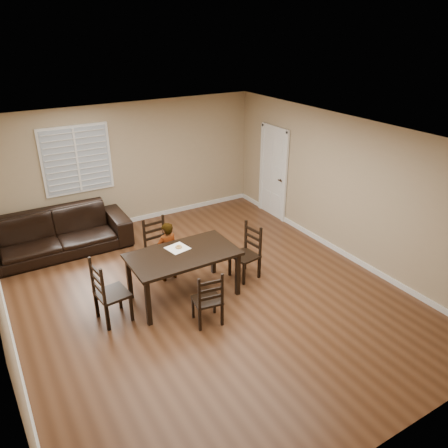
{
  "coord_description": "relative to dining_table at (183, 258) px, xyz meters",
  "views": [
    {
      "loc": [
        -2.93,
        -5.46,
        4.22
      ],
      "look_at": [
        0.61,
        0.46,
        1.0
      ],
      "focal_mm": 35.0,
      "sensor_mm": 36.0,
      "label": 1
    }
  ],
  "objects": [
    {
      "name": "room",
      "position": [
        0.37,
        0.0,
        1.07
      ],
      "size": [
        6.04,
        7.04,
        2.72
      ],
      "color": "tan",
      "rests_on": "ground"
    },
    {
      "name": "chair_near",
      "position": [
        -0.01,
        1.11,
        -0.28
      ],
      "size": [
        0.48,
        0.46,
        1.0
      ],
      "rotation": [
        0.0,
        0.0,
        0.08
      ],
      "color": "black",
      "rests_on": "ground"
    },
    {
      "name": "ground",
      "position": [
        0.34,
        -0.18,
        -0.73
      ],
      "size": [
        7.0,
        7.0,
        0.0
      ],
      "primitive_type": "plane",
      "color": "#58341E",
      "rests_on": "ground"
    },
    {
      "name": "chair_right",
      "position": [
        1.32,
        0.02,
        -0.28
      ],
      "size": [
        0.48,
        0.5,
        1.0
      ],
      "rotation": [
        0.0,
        0.0,
        -1.44
      ],
      "color": "black",
      "rests_on": "ground"
    },
    {
      "name": "donut",
      "position": [
        0.02,
        0.2,
        0.11
      ],
      "size": [
        0.11,
        0.11,
        0.04
      ],
      "color": "#B98442",
      "rests_on": "napkin"
    },
    {
      "name": "dining_table",
      "position": [
        0.0,
        0.0,
        0.0
      ],
      "size": [
        1.75,
        0.99,
        0.82
      ],
      "rotation": [
        0.0,
        0.0,
        0.0
      ],
      "color": "black",
      "rests_on": "ground"
    },
    {
      "name": "napkin",
      "position": [
        -0.0,
        0.2,
        0.09
      ],
      "size": [
        0.38,
        0.38,
        0.0
      ],
      "primitive_type": "cube",
      "rotation": [
        0.0,
        0.0,
        0.2
      ],
      "color": "white",
      "rests_on": "dining_table"
    },
    {
      "name": "chair_left",
      "position": [
        -1.33,
        -0.02,
        -0.25
      ],
      "size": [
        0.5,
        0.53,
        1.07
      ],
      "rotation": [
        0.0,
        0.0,
        1.68
      ],
      "color": "black",
      "rests_on": "ground"
    },
    {
      "name": "sofa",
      "position": [
        -1.49,
        2.68,
        -0.32
      ],
      "size": [
        2.82,
        1.12,
        0.82
      ],
      "primitive_type": "imported",
      "rotation": [
        0.0,
        0.0,
        -0.01
      ],
      "color": "black",
      "rests_on": "ground"
    },
    {
      "name": "child",
      "position": [
        -0.0,
        0.63,
        -0.18
      ],
      "size": [
        0.43,
        0.31,
        1.11
      ],
      "primitive_type": "imported",
      "rotation": [
        0.0,
        0.0,
        3.26
      ],
      "color": "gray",
      "rests_on": "ground"
    },
    {
      "name": "chair_far",
      "position": [
        -0.02,
        -0.91,
        -0.32
      ],
      "size": [
        0.46,
        0.44,
        0.91
      ],
      "rotation": [
        0.0,
        0.0,
        2.98
      ],
      "color": "black",
      "rests_on": "ground"
    }
  ]
}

